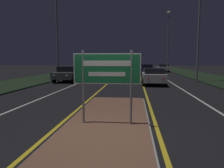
% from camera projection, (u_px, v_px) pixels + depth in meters
% --- Properties ---
extents(ground_plane, '(160.00, 160.00, 0.00)m').
position_uv_depth(ground_plane, '(104.00, 134.00, 6.11)').
color(ground_plane, black).
extents(median_island, '(2.68, 9.58, 0.10)m').
position_uv_depth(median_island, '(107.00, 125.00, 6.81)').
color(median_island, '#999993').
rests_on(median_island, ground_plane).
extents(verge_left, '(5.00, 100.00, 0.08)m').
position_uv_depth(verge_left, '(50.00, 77.00, 26.86)').
color(verge_left, black).
rests_on(verge_left, ground_plane).
extents(verge_right, '(5.00, 100.00, 0.08)m').
position_uv_depth(verge_right, '(211.00, 78.00, 24.89)').
color(verge_right, black).
rests_on(verge_right, ground_plane).
extents(centre_line_yellow_left, '(0.12, 70.00, 0.01)m').
position_uv_depth(centre_line_yellow_left, '(118.00, 75.00, 30.98)').
color(centre_line_yellow_left, gold).
rests_on(centre_line_yellow_left, ground_plane).
extents(centre_line_yellow_right, '(0.12, 70.00, 0.01)m').
position_uv_depth(centre_line_yellow_right, '(140.00, 75.00, 30.67)').
color(centre_line_yellow_right, gold).
rests_on(centre_line_yellow_right, ground_plane).
extents(lane_line_white_left, '(0.12, 70.00, 0.01)m').
position_uv_depth(lane_line_white_left, '(99.00, 75.00, 31.26)').
color(lane_line_white_left, silver).
rests_on(lane_line_white_left, ground_plane).
extents(lane_line_white_right, '(0.12, 70.00, 0.01)m').
position_uv_depth(lane_line_white_right, '(159.00, 75.00, 30.39)').
color(lane_line_white_right, silver).
rests_on(lane_line_white_right, ground_plane).
extents(edge_line_white_left, '(0.10, 70.00, 0.01)m').
position_uv_depth(edge_line_white_left, '(79.00, 74.00, 31.57)').
color(edge_line_white_left, silver).
rests_on(edge_line_white_left, ground_plane).
extents(edge_line_white_right, '(0.10, 70.00, 0.01)m').
position_uv_depth(edge_line_white_right, '(181.00, 75.00, 30.08)').
color(edge_line_white_right, silver).
rests_on(edge_line_white_right, ground_plane).
extents(highway_sign, '(2.06, 0.07, 2.27)m').
position_uv_depth(highway_sign, '(107.00, 72.00, 6.62)').
color(highway_sign, gray).
rests_on(highway_sign, median_island).
extents(streetlight_left_near, '(0.48, 0.48, 9.56)m').
position_uv_depth(streetlight_left_near, '(57.00, 19.00, 20.19)').
color(streetlight_left_near, gray).
rests_on(streetlight_left_near, ground_plane).
extents(streetlight_right_near, '(0.54, 0.54, 11.08)m').
position_uv_depth(streetlight_right_near, '(200.00, 5.00, 19.92)').
color(streetlight_right_near, gray).
rests_on(streetlight_right_near, ground_plane).
extents(streetlight_right_far, '(0.56, 0.56, 9.99)m').
position_uv_depth(streetlight_right_far, '(168.00, 33.00, 35.85)').
color(streetlight_right_far, gray).
rests_on(streetlight_right_far, ground_plane).
extents(car_receding_0, '(1.93, 4.13, 1.39)m').
position_uv_depth(car_receding_0, '(153.00, 76.00, 18.31)').
color(car_receding_0, silver).
rests_on(car_receding_0, ground_plane).
extents(car_receding_1, '(1.85, 4.10, 1.47)m').
position_uv_depth(car_receding_1, '(147.00, 69.00, 30.92)').
color(car_receding_1, navy).
rests_on(car_receding_1, ground_plane).
extents(car_receding_2, '(1.88, 4.36, 1.33)m').
position_uv_depth(car_receding_2, '(163.00, 68.00, 38.13)').
color(car_receding_2, silver).
rests_on(car_receding_2, ground_plane).
extents(car_approaching_0, '(1.99, 4.44, 1.46)m').
position_uv_depth(car_approaching_0, '(68.00, 73.00, 21.15)').
color(car_approaching_0, '#4C514C').
rests_on(car_approaching_0, ground_plane).
extents(car_approaching_1, '(2.01, 4.15, 1.44)m').
position_uv_depth(car_approaching_1, '(95.00, 68.00, 35.69)').
color(car_approaching_1, silver).
rests_on(car_approaching_1, ground_plane).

